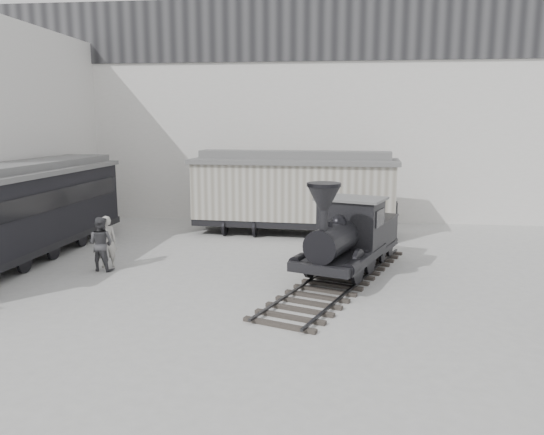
# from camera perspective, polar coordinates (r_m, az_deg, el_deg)

# --- Properties ---
(ground) EXTENTS (90.00, 90.00, 0.00)m
(ground) POSITION_cam_1_polar(r_m,az_deg,el_deg) (14.17, 0.99, -10.68)
(ground) COLOR #9E9E9B
(north_wall) EXTENTS (34.00, 2.51, 11.00)m
(north_wall) POSITION_cam_1_polar(r_m,az_deg,el_deg) (28.19, 3.80, 11.21)
(north_wall) COLOR silver
(north_wall) RESTS_ON ground
(locomotive) EXTENTS (5.15, 9.30, 3.25)m
(locomotive) POSITION_cam_1_polar(r_m,az_deg,el_deg) (17.68, 8.08, -2.47)
(locomotive) COLOR #342D29
(locomotive) RESTS_ON ground
(boxcar) EXTENTS (9.44, 3.54, 3.79)m
(boxcar) POSITION_cam_1_polar(r_m,az_deg,el_deg) (24.07, 2.36, 2.89)
(boxcar) COLOR black
(boxcar) RESTS_ON ground
(passenger_coach) EXTENTS (3.14, 12.55, 3.33)m
(passenger_coach) POSITION_cam_1_polar(r_m,az_deg,el_deg) (21.24, -25.63, 0.51)
(passenger_coach) COLOR black
(passenger_coach) RESTS_ON ground
(visitor_a) EXTENTS (0.80, 0.68, 1.85)m
(visitor_a) POSITION_cam_1_polar(r_m,az_deg,el_deg) (19.48, -17.35, -2.49)
(visitor_a) COLOR #B2AFA7
(visitor_a) RESTS_ON ground
(visitor_b) EXTENTS (1.01, 0.84, 1.88)m
(visitor_b) POSITION_cam_1_polar(r_m,az_deg,el_deg) (19.12, -17.93, -2.71)
(visitor_b) COLOR #404044
(visitor_b) RESTS_ON ground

